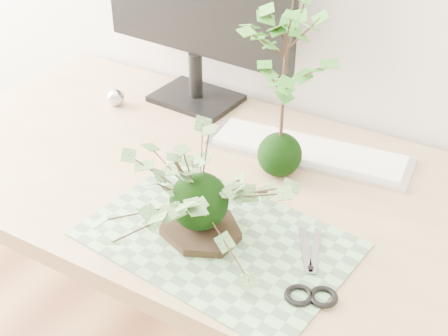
% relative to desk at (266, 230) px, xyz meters
% --- Properties ---
extents(desk, '(1.60, 0.70, 0.74)m').
position_rel_desk_xyz_m(desk, '(0.00, 0.00, 0.00)').
color(desk, tan).
rests_on(desk, ground_plane).
extents(cutting_mat, '(0.50, 0.36, 0.00)m').
position_rel_desk_xyz_m(cutting_mat, '(-0.01, -0.17, 0.09)').
color(cutting_mat, '#537054').
rests_on(cutting_mat, desk).
extents(stone_dish, '(0.22, 0.22, 0.01)m').
position_rel_desk_xyz_m(stone_dish, '(-0.05, -0.17, 0.10)').
color(stone_dish, black).
rests_on(stone_dish, cutting_mat).
extents(ivy_kokedama, '(0.35, 0.35, 0.21)m').
position_rel_desk_xyz_m(ivy_kokedama, '(-0.05, -0.17, 0.21)').
color(ivy_kokedama, black).
rests_on(ivy_kokedama, stone_dish).
extents(maple_kokedama, '(0.27, 0.27, 0.39)m').
position_rel_desk_xyz_m(maple_kokedama, '(-0.02, 0.08, 0.36)').
color(maple_kokedama, black).
rests_on(maple_kokedama, desk).
extents(keyboard, '(0.46, 0.18, 0.02)m').
position_rel_desk_xyz_m(keyboard, '(0.00, 0.18, 0.10)').
color(keyboard, silver).
rests_on(keyboard, desk).
extents(foil_ball, '(0.04, 0.04, 0.04)m').
position_rel_desk_xyz_m(foil_ball, '(-0.50, 0.15, 0.11)').
color(foil_ball, silver).
rests_on(foil_ball, desk).
extents(scissors, '(0.10, 0.20, 0.01)m').
position_rel_desk_xyz_m(scissors, '(0.17, -0.20, 0.10)').
color(scissors, gray).
rests_on(scissors, cutting_mat).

